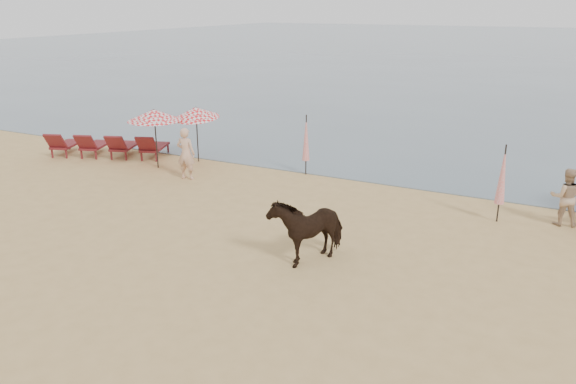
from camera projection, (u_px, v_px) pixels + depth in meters
name	position (u px, v px, depth m)	size (l,w,h in m)	color
ground	(171.00, 322.00, 10.67)	(120.00, 120.00, 0.00)	tan
sea	(527.00, 46.00, 78.46)	(160.00, 140.00, 0.06)	#51606B
lounger_cluster_left	(108.00, 145.00, 21.96)	(4.73, 3.19, 0.69)	maroon
umbrella_open_left_a	(154.00, 115.00, 20.03)	(1.91, 1.91, 2.17)	black
umbrella_open_left_b	(196.00, 113.00, 20.87)	(1.71, 1.74, 2.18)	black
umbrella_closed_left	(306.00, 138.00, 19.42)	(0.26, 0.26, 2.13)	black
umbrella_closed_right	(503.00, 175.00, 15.15)	(0.27, 0.27, 2.19)	black
cow	(308.00, 227.00, 13.12)	(0.85, 1.86, 1.57)	black
beachgoer_left	(186.00, 154.00, 19.07)	(0.65, 0.43, 1.79)	tan
beachgoer_right_a	(565.00, 197.00, 15.10)	(0.78, 0.60, 1.60)	tan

